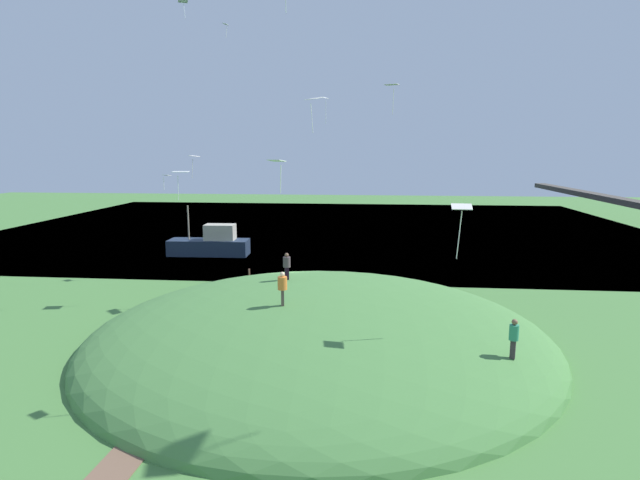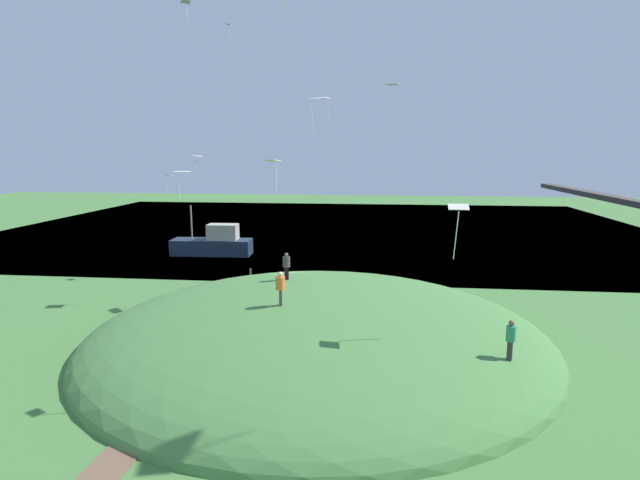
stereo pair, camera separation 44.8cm
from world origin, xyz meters
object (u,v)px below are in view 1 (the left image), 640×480
object	(u,v)px
kite_7	(392,87)
kite_10	(180,173)
kite_3	(166,176)
kite_4	(183,2)
kite_9	(325,101)
mooring_post	(249,275)
kite_0	(277,163)
person_on_hilltop	(282,285)
kite_2	(461,211)
kite_6	(314,100)
kite_12	(194,157)
boat_on_lake	(211,244)
person_watching_kites	(287,263)
kite_1	(226,25)
person_near_shore	(514,334)

from	to	relation	value
kite_7	kite_10	bearing A→B (deg)	-75.81
kite_3	kite_4	world-z (taller)	kite_4
kite_9	mooring_post	bearing A→B (deg)	-32.08
kite_0	kite_9	bearing A→B (deg)	-179.17
person_on_hilltop	kite_2	world-z (taller)	kite_2
kite_6	kite_12	distance (m)	16.65
boat_on_lake	kite_10	size ratio (longest dim) A/B	4.14
person_on_hilltop	kite_2	bearing A→B (deg)	59.44
person_on_hilltop	kite_3	xyz separation A→B (m)	(-14.08, -11.27, 4.45)
kite_6	kite_10	distance (m)	9.52
person_on_hilltop	kite_7	distance (m)	16.21
person_on_hilltop	person_watching_kites	distance (m)	5.42
kite_0	kite_10	bearing A→B (deg)	-145.40
kite_1	kite_2	world-z (taller)	kite_1
person_watching_kites	kite_2	size ratio (longest dim) A/B	0.71
kite_1	person_on_hilltop	bearing A→B (deg)	21.02
person_near_shore	kite_3	bearing A→B (deg)	165.74
kite_3	kite_4	distance (m)	13.40
person_on_hilltop	kite_2	distance (m)	9.08
person_on_hilltop	kite_6	size ratio (longest dim) A/B	0.77
kite_7	kite_3	bearing A→B (deg)	-100.09
boat_on_lake	kite_9	distance (m)	16.87
boat_on_lake	kite_7	xyz separation A→B (m)	(11.13, 16.07, 12.75)
kite_6	kite_7	bearing A→B (deg)	116.72
person_near_shore	person_watching_kites	distance (m)	13.69
kite_3	kite_7	distance (m)	18.04
person_watching_kites	mooring_post	distance (m)	9.04
kite_12	mooring_post	size ratio (longest dim) A/B	2.04
kite_6	kite_4	bearing A→B (deg)	-126.24
kite_10	kite_12	bearing A→B (deg)	-164.74
kite_0	person_on_hilltop	bearing A→B (deg)	-171.99
kite_9	mooring_post	distance (m)	16.40
boat_on_lake	kite_0	distance (m)	29.99
kite_0	kite_4	size ratio (longest dim) A/B	0.90
kite_4	kite_10	xyz separation A→B (m)	(8.89, 2.53, -12.59)
kite_0	kite_3	size ratio (longest dim) A/B	1.05
kite_0	kite_1	world-z (taller)	kite_1
kite_3	person_watching_kites	bearing A→B (deg)	50.66
kite_6	mooring_post	world-z (taller)	kite_6
kite_0	kite_9	size ratio (longest dim) A/B	0.56
mooring_post	kite_4	bearing A→B (deg)	-123.79
boat_on_lake	kite_1	bearing A→B (deg)	2.77
person_on_hilltop	kite_1	size ratio (longest dim) A/B	1.42
person_watching_kites	kite_1	bearing A→B (deg)	-82.51
kite_9	kite_6	bearing A→B (deg)	1.75
kite_0	kite_7	distance (m)	16.84
kite_0	kite_9	distance (m)	25.75
boat_on_lake	mooring_post	bearing A→B (deg)	-59.65
kite_3	kite_9	bearing A→B (deg)	120.85
boat_on_lake	person_watching_kites	distance (m)	19.69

